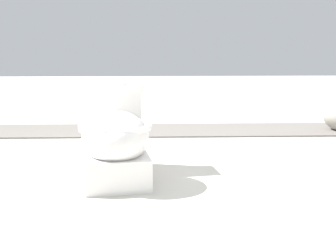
# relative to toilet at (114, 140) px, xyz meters

# --- Properties ---
(ground_plane) EXTENTS (14.00, 14.00, 0.00)m
(ground_plane) POSITION_rel_toilet_xyz_m (-0.02, -0.08, -0.22)
(ground_plane) COLOR #B7B2A8
(gravel_strip) EXTENTS (0.56, 8.00, 0.01)m
(gravel_strip) POSITION_rel_toilet_xyz_m (-1.35, 0.42, -0.21)
(gravel_strip) COLOR #605B56
(gravel_strip) RESTS_ON ground
(toilet) EXTENTS (0.68, 0.47, 0.52)m
(toilet) POSITION_rel_toilet_xyz_m (0.00, 0.00, 0.00)
(toilet) COLOR white
(toilet) RESTS_ON ground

